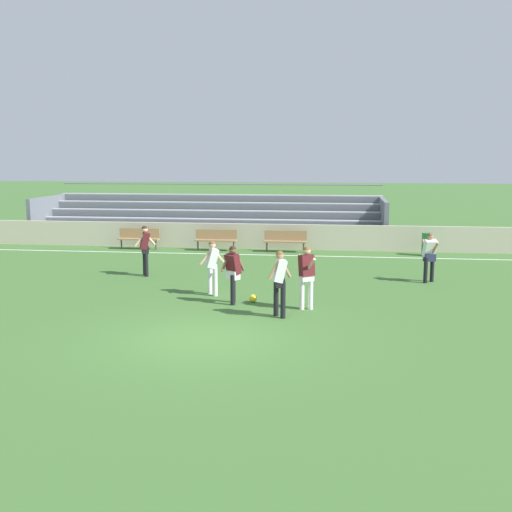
# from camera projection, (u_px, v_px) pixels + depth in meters

# --- Properties ---
(ground_plane) EXTENTS (160.00, 160.00, 0.00)m
(ground_plane) POSITION_uv_depth(u_px,v_px,m) (203.00, 339.00, 14.13)
(ground_plane) COLOR #3D662D
(field_line_sideline) EXTENTS (44.00, 0.12, 0.01)m
(field_line_sideline) POSITION_uv_depth(u_px,v_px,m) (265.00, 255.00, 25.90)
(field_line_sideline) COLOR white
(field_line_sideline) RESTS_ON ground
(sideline_wall) EXTENTS (48.00, 0.16, 1.10)m
(sideline_wall) POSITION_uv_depth(u_px,v_px,m) (269.00, 237.00, 27.46)
(sideline_wall) COLOR beige
(sideline_wall) RESTS_ON ground
(bleacher_stand) EXTENTS (16.68, 4.38, 2.61)m
(bleacher_stand) POSITION_uv_depth(u_px,v_px,m) (210.00, 217.00, 30.52)
(bleacher_stand) COLOR #B2B2B7
(bleacher_stand) RESTS_ON ground
(bench_far_left) EXTENTS (1.80, 0.40, 0.90)m
(bench_far_left) POSITION_uv_depth(u_px,v_px,m) (216.00, 238.00, 27.03)
(bench_far_left) COLOR #99754C
(bench_far_left) RESTS_ON ground
(bench_near_wall_gap) EXTENTS (1.80, 0.40, 0.90)m
(bench_near_wall_gap) POSITION_uv_depth(u_px,v_px,m) (139.00, 237.00, 27.47)
(bench_near_wall_gap) COLOR #99754C
(bench_near_wall_gap) RESTS_ON ground
(bench_centre_sideline) EXTENTS (1.80, 0.40, 0.90)m
(bench_centre_sideline) POSITION_uv_depth(u_px,v_px,m) (285.00, 239.00, 26.65)
(bench_centre_sideline) COLOR #99754C
(bench_centre_sideline) RESTS_ON ground
(trash_bin) EXTENTS (0.45, 0.45, 0.94)m
(trash_bin) POSITION_uv_depth(u_px,v_px,m) (427.00, 244.00, 25.67)
(trash_bin) COLOR #2D7F3D
(trash_bin) RESTS_ON ground
(player_dark_overlapping) EXTENTS (0.53, 0.70, 1.70)m
(player_dark_overlapping) POSITION_uv_depth(u_px,v_px,m) (306.00, 272.00, 16.66)
(player_dark_overlapping) COLOR white
(player_dark_overlapping) RESTS_ON ground
(player_dark_on_ball) EXTENTS (0.66, 0.49, 1.62)m
(player_dark_on_ball) POSITION_uv_depth(u_px,v_px,m) (233.00, 270.00, 17.30)
(player_dark_on_ball) COLOR black
(player_dark_on_ball) RESTS_ON ground
(player_white_trailing_run) EXTENTS (0.71, 0.49, 1.61)m
(player_white_trailing_run) POSITION_uv_depth(u_px,v_px,m) (212.00, 263.00, 18.39)
(player_white_trailing_run) COLOR white
(player_white_trailing_run) RESTS_ON ground
(player_dark_wide_left) EXTENTS (0.64, 0.50, 1.71)m
(player_dark_wide_left) POSITION_uv_depth(u_px,v_px,m) (145.00, 246.00, 21.30)
(player_dark_wide_left) COLOR black
(player_dark_wide_left) RESTS_ON ground
(player_white_pressing_high) EXTENTS (0.58, 0.46, 1.71)m
(player_white_pressing_high) POSITION_uv_depth(u_px,v_px,m) (280.00, 278.00, 15.86)
(player_white_pressing_high) COLOR black
(player_white_pressing_high) RESTS_ON ground
(player_white_challenging) EXTENTS (0.48, 0.73, 1.62)m
(player_white_challenging) POSITION_uv_depth(u_px,v_px,m) (430.00, 253.00, 20.22)
(player_white_challenging) COLOR black
(player_white_challenging) RESTS_ON ground
(soccer_ball) EXTENTS (0.22, 0.22, 0.22)m
(soccer_ball) POSITION_uv_depth(u_px,v_px,m) (253.00, 298.00, 17.62)
(soccer_ball) COLOR yellow
(soccer_ball) RESTS_ON ground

